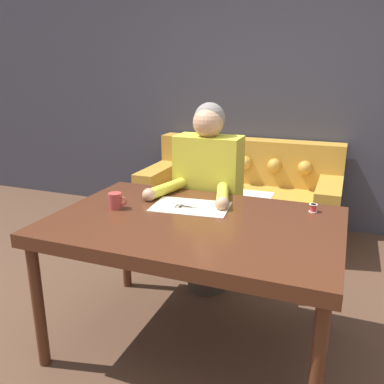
{
  "coord_description": "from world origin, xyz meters",
  "views": [
    {
      "loc": [
        0.64,
        -1.77,
        1.52
      ],
      "look_at": [
        -0.14,
        0.23,
        0.86
      ],
      "focal_mm": 38.0,
      "sensor_mm": 36.0,
      "label": 1
    }
  ],
  "objects_px": {
    "person": "(208,200)",
    "scissors": "(188,207)",
    "thread_spool": "(313,208)",
    "dining_table": "(194,232)",
    "couch": "(240,201)",
    "mug": "(116,201)"
  },
  "relations": [
    {
      "from": "scissors",
      "to": "thread_spool",
      "type": "height_order",
      "value": "thread_spool"
    },
    {
      "from": "couch",
      "to": "scissors",
      "type": "bearing_deg",
      "value": -86.64
    },
    {
      "from": "couch",
      "to": "thread_spool",
      "type": "relative_size",
      "value": 39.8
    },
    {
      "from": "person",
      "to": "mug",
      "type": "relative_size",
      "value": 11.62
    },
    {
      "from": "dining_table",
      "to": "scissors",
      "type": "distance_m",
      "value": 0.21
    },
    {
      "from": "dining_table",
      "to": "couch",
      "type": "bearing_deg",
      "value": 96.34
    },
    {
      "from": "scissors",
      "to": "thread_spool",
      "type": "relative_size",
      "value": 5.18
    },
    {
      "from": "person",
      "to": "thread_spool",
      "type": "xyz_separation_m",
      "value": [
        0.71,
        -0.27,
        0.12
      ]
    },
    {
      "from": "thread_spool",
      "to": "scissors",
      "type": "bearing_deg",
      "value": -164.73
    },
    {
      "from": "person",
      "to": "scissors",
      "type": "height_order",
      "value": "person"
    },
    {
      "from": "thread_spool",
      "to": "dining_table",
      "type": "bearing_deg",
      "value": -148.45
    },
    {
      "from": "dining_table",
      "to": "person",
      "type": "bearing_deg",
      "value": 102.74
    },
    {
      "from": "thread_spool",
      "to": "person",
      "type": "bearing_deg",
      "value": 158.77
    },
    {
      "from": "dining_table",
      "to": "couch",
      "type": "distance_m",
      "value": 1.79
    },
    {
      "from": "couch",
      "to": "person",
      "type": "distance_m",
      "value": 1.17
    },
    {
      "from": "dining_table",
      "to": "scissors",
      "type": "bearing_deg",
      "value": 121.31
    },
    {
      "from": "person",
      "to": "thread_spool",
      "type": "height_order",
      "value": "person"
    },
    {
      "from": "person",
      "to": "scissors",
      "type": "relative_size",
      "value": 5.64
    },
    {
      "from": "mug",
      "to": "thread_spool",
      "type": "relative_size",
      "value": 2.51
    },
    {
      "from": "thread_spool",
      "to": "mug",
      "type": "bearing_deg",
      "value": -161.77
    },
    {
      "from": "person",
      "to": "mug",
      "type": "height_order",
      "value": "person"
    },
    {
      "from": "couch",
      "to": "mug",
      "type": "bearing_deg",
      "value": -99.22
    }
  ]
}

